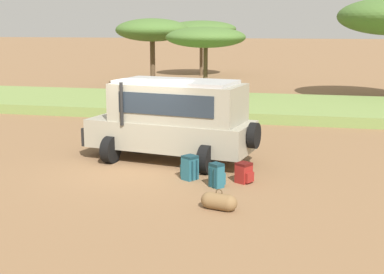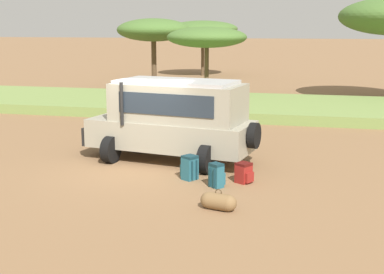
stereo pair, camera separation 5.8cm
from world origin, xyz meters
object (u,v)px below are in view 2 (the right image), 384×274
object	(u,v)px
backpack_near_rear_wheel	(244,173)
acacia_tree_centre_back	(207,37)
safari_vehicle	(174,118)
acacia_tree_far_left	(154,30)
acacia_tree_left_mid	(203,29)
backpack_beside_front_wheel	(217,176)
backpack_cluster_center	(189,168)
duffel_bag_low_black_case	(219,201)

from	to	relation	value
backpack_near_rear_wheel	acacia_tree_centre_back	distance (m)	16.67
safari_vehicle	acacia_tree_far_left	bearing A→B (deg)	109.26
safari_vehicle	acacia_tree_left_mid	world-z (taller)	acacia_tree_left_mid
acacia_tree_left_mid	backpack_near_rear_wheel	bearing A→B (deg)	-75.53
acacia_tree_left_mid	backpack_beside_front_wheel	bearing A→B (deg)	-76.90
backpack_beside_front_wheel	backpack_cluster_center	xyz separation A→B (m)	(-0.83, 0.51, 0.02)
backpack_near_rear_wheel	duffel_bag_low_black_case	xyz separation A→B (m)	(-0.25, -2.21, -0.07)
acacia_tree_left_mid	backpack_cluster_center	bearing A→B (deg)	-78.21
safari_vehicle	backpack_cluster_center	distance (m)	2.29
backpack_cluster_center	backpack_beside_front_wheel	bearing A→B (deg)	-31.49
safari_vehicle	acacia_tree_left_mid	xyz separation A→B (m)	(-5.23, 27.68, 2.46)
safari_vehicle	duffel_bag_low_black_case	size ratio (longest dim) A/B	6.52
safari_vehicle	backpack_cluster_center	size ratio (longest dim) A/B	8.37
acacia_tree_far_left	duffel_bag_low_black_case	bearing A→B (deg)	-69.13
backpack_beside_front_wheel	duffel_bag_low_black_case	size ratio (longest dim) A/B	0.74
backpack_near_rear_wheel	duffel_bag_low_black_case	bearing A→B (deg)	-96.41
backpack_beside_front_wheel	backpack_near_rear_wheel	bearing A→B (deg)	42.08
backpack_near_rear_wheel	duffel_bag_low_black_case	distance (m)	2.23
backpack_cluster_center	duffel_bag_low_black_case	world-z (taller)	backpack_cluster_center
acacia_tree_far_left	backpack_beside_front_wheel	bearing A→B (deg)	-68.49
acacia_tree_far_left	backpack_cluster_center	bearing A→B (deg)	-70.04
acacia_tree_far_left	acacia_tree_centre_back	size ratio (longest dim) A/B	1.09
duffel_bag_low_black_case	acacia_tree_centre_back	size ratio (longest dim) A/B	0.19
backpack_beside_front_wheel	duffel_bag_low_black_case	bearing A→B (deg)	-77.58
safari_vehicle	duffel_bag_low_black_case	distance (m)	4.68
backpack_beside_front_wheel	duffel_bag_low_black_case	xyz separation A→B (m)	(0.37, -1.66, -0.11)
acacia_tree_left_mid	acacia_tree_centre_back	size ratio (longest dim) A/B	1.40
safari_vehicle	acacia_tree_left_mid	bearing A→B (deg)	100.70
safari_vehicle	backpack_beside_front_wheel	xyz separation A→B (m)	(1.76, -2.36, -0.99)
backpack_near_rear_wheel	acacia_tree_left_mid	size ratio (longest dim) A/B	0.09
safari_vehicle	acacia_tree_far_left	world-z (taller)	acacia_tree_far_left
backpack_cluster_center	acacia_tree_far_left	distance (m)	22.05
duffel_bag_low_black_case	backpack_near_rear_wheel	bearing A→B (deg)	83.59
duffel_bag_low_black_case	acacia_tree_centre_back	distance (m)	18.74
acacia_tree_far_left	acacia_tree_left_mid	xyz separation A→B (m)	(1.28, 9.06, 0.04)
backpack_beside_front_wheel	acacia_tree_centre_back	world-z (taller)	acacia_tree_centre_back
backpack_near_rear_wheel	duffel_bag_low_black_case	size ratio (longest dim) A/B	0.63
backpack_beside_front_wheel	backpack_near_rear_wheel	world-z (taller)	backpack_beside_front_wheel
backpack_beside_front_wheel	acacia_tree_far_left	xyz separation A→B (m)	(-8.27, 20.98, 3.41)
backpack_cluster_center	backpack_near_rear_wheel	bearing A→B (deg)	1.79
backpack_cluster_center	duffel_bag_low_black_case	xyz separation A→B (m)	(1.20, -2.17, -0.13)
safari_vehicle	backpack_near_rear_wheel	xyz separation A→B (m)	(2.38, -1.81, -1.04)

